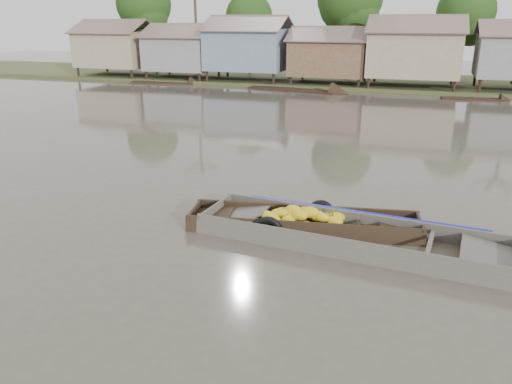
% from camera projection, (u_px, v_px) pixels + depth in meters
% --- Properties ---
extents(ground, '(120.00, 120.00, 0.00)m').
position_uv_depth(ground, '(264.00, 240.00, 12.20)').
color(ground, '#4C453A').
rests_on(ground, ground).
extents(riverbank, '(120.00, 12.47, 10.22)m').
position_uv_depth(riverbank, '(422.00, 46.00, 38.87)').
color(riverbank, '#384723').
rests_on(riverbank, ground).
extents(banana_boat, '(6.06, 2.35, 0.83)m').
position_uv_depth(banana_boat, '(300.00, 222.00, 12.85)').
color(banana_boat, black).
rests_on(banana_boat, ground).
extents(viewer_boat, '(7.69, 2.70, 0.61)m').
position_uv_depth(viewer_boat, '(353.00, 241.00, 12.03)').
color(viewer_boat, '#423E38').
rests_on(viewer_boat, ground).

